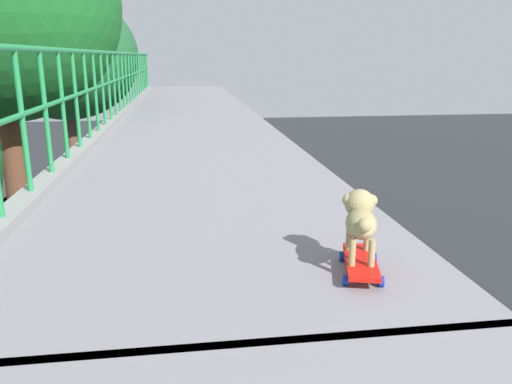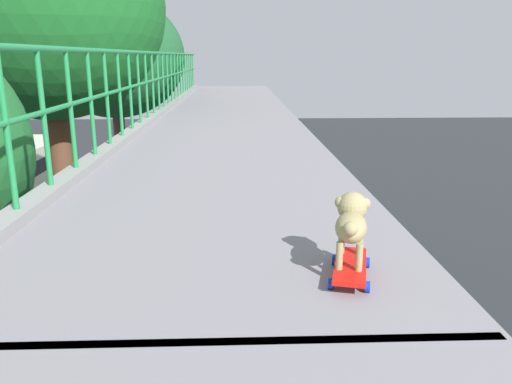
# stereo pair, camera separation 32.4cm
# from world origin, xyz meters

# --- Properties ---
(roadside_tree_farthest) EXTENTS (4.63, 4.63, 9.29)m
(roadside_tree_farthest) POSITION_xyz_m (-2.72, 16.31, 7.24)
(roadside_tree_farthest) COLOR brown
(roadside_tree_farthest) RESTS_ON ground
(toy_skateboard) EXTENTS (0.29, 0.51, 0.08)m
(toy_skateboard) POSITION_xyz_m (1.92, 1.37, 6.24)
(toy_skateboard) COLOR red
(toy_skateboard) RESTS_ON overpass_deck
(small_dog) EXTENTS (0.24, 0.43, 0.35)m
(small_dog) POSITION_xyz_m (1.93, 1.44, 6.47)
(small_dog) COLOR #9B8D5E
(small_dog) RESTS_ON toy_skateboard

